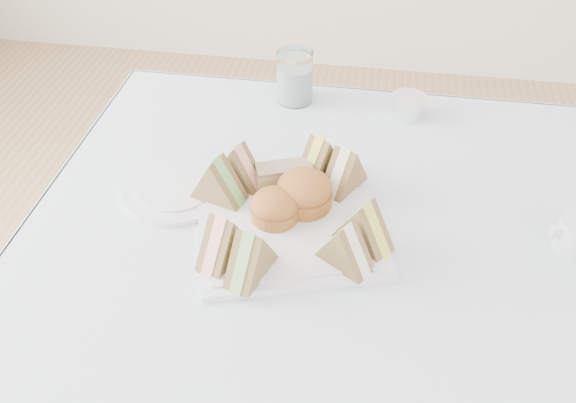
# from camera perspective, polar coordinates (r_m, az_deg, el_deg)

# --- Properties ---
(table) EXTENTS (0.90, 0.90, 0.74)m
(table) POSITION_cam_1_polar(r_m,az_deg,el_deg) (1.21, 4.05, -18.19)
(table) COLOR brown
(table) RESTS_ON floor
(tablecloth) EXTENTS (1.02, 1.02, 0.01)m
(tablecloth) POSITION_cam_1_polar(r_m,az_deg,el_deg) (0.91, 5.14, -5.97)
(tablecloth) COLOR #D2E3FD
(tablecloth) RESTS_ON table
(serving_plate) EXTENTS (0.35, 0.35, 0.01)m
(serving_plate) POSITION_cam_1_polar(r_m,az_deg,el_deg) (0.96, 0.00, -1.99)
(serving_plate) COLOR silver
(serving_plate) RESTS_ON tablecloth
(sandwich_fl_a) EXTENTS (0.08, 0.10, 0.08)m
(sandwich_fl_a) POSITION_cam_1_polar(r_m,az_deg,el_deg) (0.87, -6.07, -3.37)
(sandwich_fl_a) COLOR olive
(sandwich_fl_a) RESTS_ON serving_plate
(sandwich_fl_b) EXTENTS (0.07, 0.10, 0.08)m
(sandwich_fl_b) POSITION_cam_1_polar(r_m,az_deg,el_deg) (0.85, -3.53, -4.83)
(sandwich_fl_b) COLOR olive
(sandwich_fl_b) RESTS_ON serving_plate
(sandwich_fr_a) EXTENTS (0.10, 0.08, 0.08)m
(sandwich_fr_a) POSITION_cam_1_polar(r_m,az_deg,el_deg) (0.90, 7.14, -2.07)
(sandwich_fr_a) COLOR olive
(sandwich_fr_a) RESTS_ON serving_plate
(sandwich_fr_b) EXTENTS (0.09, 0.08, 0.08)m
(sandwich_fr_b) POSITION_cam_1_polar(r_m,az_deg,el_deg) (0.87, 5.41, -4.00)
(sandwich_fr_b) COLOR olive
(sandwich_fr_b) RESTS_ON serving_plate
(sandwich_bl_a) EXTENTS (0.10, 0.07, 0.08)m
(sandwich_bl_a) POSITION_cam_1_polar(r_m,az_deg,el_deg) (0.97, -6.57, 2.12)
(sandwich_bl_a) COLOR olive
(sandwich_bl_a) RESTS_ON serving_plate
(sandwich_bl_b) EXTENTS (0.10, 0.07, 0.08)m
(sandwich_bl_b) POSITION_cam_1_polar(r_m,az_deg,el_deg) (1.00, -4.66, 3.46)
(sandwich_bl_b) COLOR olive
(sandwich_bl_b) RESTS_ON serving_plate
(sandwich_br_a) EXTENTS (0.08, 0.10, 0.08)m
(sandwich_br_a) POSITION_cam_1_polar(r_m,az_deg,el_deg) (0.99, 5.32, 3.13)
(sandwich_br_a) COLOR olive
(sandwich_br_a) RESTS_ON serving_plate
(sandwich_br_b) EXTENTS (0.08, 0.10, 0.08)m
(sandwich_br_b) POSITION_cam_1_polar(r_m,az_deg,el_deg) (1.02, 2.95, 4.19)
(sandwich_br_b) COLOR olive
(sandwich_br_b) RESTS_ON serving_plate
(scone_left) EXTENTS (0.09, 0.09, 0.05)m
(scone_left) POSITION_cam_1_polar(r_m,az_deg,el_deg) (0.94, -1.25, -0.50)
(scone_left) COLOR #975E2B
(scone_left) RESTS_ON serving_plate
(scone_right) EXTENTS (0.12, 0.12, 0.06)m
(scone_right) POSITION_cam_1_polar(r_m,az_deg,el_deg) (0.96, 1.52, 0.95)
(scone_right) COLOR #975E2B
(scone_right) RESTS_ON serving_plate
(pastry_slice) EXTENTS (0.10, 0.07, 0.04)m
(pastry_slice) POSITION_cam_1_polar(r_m,az_deg,el_deg) (1.00, -0.41, 2.43)
(pastry_slice) COLOR tan
(pastry_slice) RESTS_ON serving_plate
(side_plate) EXTENTS (0.20, 0.20, 0.01)m
(side_plate) POSITION_cam_1_polar(r_m,az_deg,el_deg) (1.04, -10.45, 1.11)
(side_plate) COLOR silver
(side_plate) RESTS_ON tablecloth
(water_glass) EXTENTS (0.08, 0.08, 0.11)m
(water_glass) POSITION_cam_1_polar(r_m,az_deg,el_deg) (1.24, 0.65, 11.59)
(water_glass) COLOR white
(water_glass) RESTS_ON tablecloth
(tea_strainer) EXTENTS (0.08, 0.08, 0.04)m
(tea_strainer) POSITION_cam_1_polar(r_m,az_deg,el_deg) (1.23, 11.16, 8.65)
(tea_strainer) COLOR silver
(tea_strainer) RESTS_ON tablecloth
(creamer_jug) EXTENTS (0.07, 0.07, 0.05)m
(creamer_jug) POSITION_cam_1_polar(r_m,az_deg,el_deg) (1.01, 25.38, -2.80)
(creamer_jug) COLOR silver
(creamer_jug) RESTS_ON tablecloth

